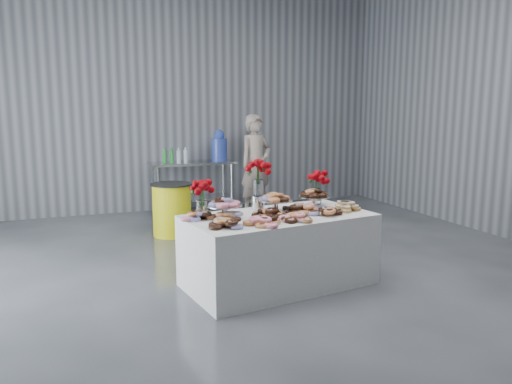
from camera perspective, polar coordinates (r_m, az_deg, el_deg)
ground at (r=5.17m, az=1.06°, el=-11.31°), size 9.00×9.00×0.00m
room_walls at (r=4.86m, az=-2.33°, el=19.02°), size 8.04×9.04×4.02m
display_table at (r=5.25m, az=2.59°, el=-6.64°), size 2.02×1.25×0.75m
prep_table at (r=8.91m, az=-7.27°, el=1.66°), size 1.50×0.60×0.90m
donut_mounds at (r=5.11m, az=2.85°, el=-2.26°), size 1.90×1.04×0.09m
cake_stand_left at (r=5.00m, az=-3.64°, el=-1.40°), size 0.36×0.36×0.17m
cake_stand_mid at (r=5.29m, az=2.24°, el=-0.80°), size 0.36×0.36×0.17m
cake_stand_right at (r=5.56m, az=6.65°, el=-0.34°), size 0.36×0.36×0.17m
danish_pile at (r=5.46m, az=10.17°, el=-1.51°), size 0.48×0.48×0.11m
bouquet_left at (r=4.99m, az=-6.23°, el=0.34°), size 0.26×0.26×0.42m
bouquet_right at (r=5.74m, az=7.02°, el=1.56°), size 0.26×0.26×0.42m
bouquet_center at (r=5.37m, az=0.23°, el=1.96°), size 0.26×0.26×0.57m
water_jug at (r=8.98m, az=-4.24°, el=5.18°), size 0.28×0.28×0.55m
drink_bottles at (r=8.69m, az=-9.22°, el=4.17°), size 0.54×0.08×0.27m
person at (r=8.66m, az=-0.04°, el=3.14°), size 0.73×0.58×1.73m
trash_barrel at (r=7.35m, az=-9.59°, el=-1.97°), size 0.60×0.60×0.76m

